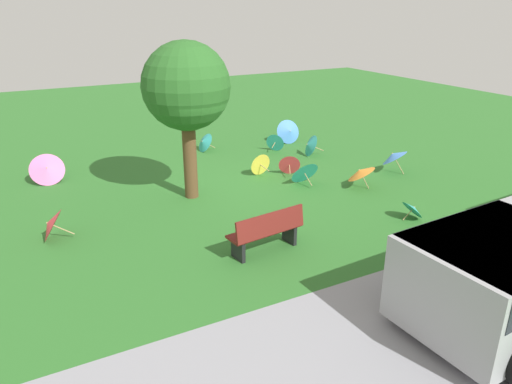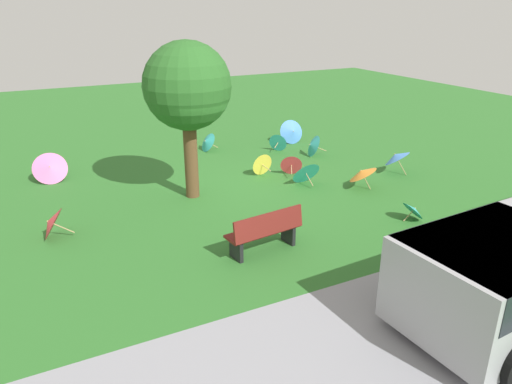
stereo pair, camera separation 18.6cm
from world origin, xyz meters
The scene contains 16 objects.
ground centered at (0.00, 0.00, 0.00)m, with size 40.00×40.00×0.00m, color #2D6B28.
road_strip centered at (0.00, 7.19, 0.00)m, with size 40.00×3.86×0.01m, color gray.
park_bench centered at (0.41, 3.59, 0.47)m, with size 1.65×0.67×0.90m.
shade_tree centered at (0.68, 0.05, 2.82)m, with size 2.16×2.16×3.94m.
parasol_blue_0 centered at (-5.29, 1.04, 0.52)m, with size 1.07×1.06×0.81m.
parasol_pink_0 centered at (3.89, -2.77, 0.43)m, with size 0.98×0.88×0.86m.
parasol_teal_0 centered at (-1.15, -3.65, 0.33)m, with size 0.70×0.72×0.65m.
parasol_red_0 centered at (4.20, 0.98, 0.36)m, with size 0.80×0.88×0.72m.
parasol_orange_1 centered at (-3.61, 1.58, 0.45)m, with size 1.09×1.09×0.71m.
parasol_red_3 centered at (-2.49, -0.27, 0.32)m, with size 0.71×0.71×0.64m.
parasol_teal_1 centered at (-4.03, -1.55, 0.36)m, with size 0.81×0.81×0.73m.
parasol_yellow_0 centered at (-1.69, -0.66, 0.33)m, with size 0.68×0.66×0.67m.
parasol_blue_1 centered at (-4.25, -3.17, 0.44)m, with size 0.90×0.77×0.87m.
parasol_teal_2 centered at (-2.41, 0.62, 0.37)m, with size 0.82×0.72×0.74m.
parasol_teal_3 centered at (-3.39, 3.78, 0.26)m, with size 0.53×0.62×0.49m.
parasol_teal_4 centered at (-3.35, -2.57, 0.31)m, with size 0.61×0.63×0.63m.
Camera 1 is at (4.62, 11.12, 4.70)m, focal length 33.61 mm.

